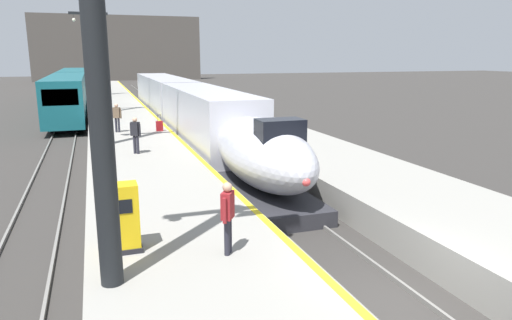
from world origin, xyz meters
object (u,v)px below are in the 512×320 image
(rolling_suitcase, at_px, (159,126))
(regional_train_adjacent, at_px, (71,89))
(station_column_distant, at_px, (91,46))
(passenger_mid_platform, at_px, (228,212))
(highspeed_train_main, at_px, (187,109))
(passenger_far_waiting, at_px, (136,132))
(passenger_near_edge, at_px, (117,115))
(station_column_mid, at_px, (90,27))
(station_column_far, at_px, (90,33))
(ticket_machine_yellow, at_px, (123,220))

(rolling_suitcase, bearing_deg, regional_train_adjacent, 103.48)
(station_column_distant, height_order, passenger_mid_platform, station_column_distant)
(highspeed_train_main, relative_size, passenger_far_waiting, 23.22)
(passenger_near_edge, distance_m, passenger_mid_platform, 18.85)
(station_column_mid, bearing_deg, passenger_mid_platform, -79.99)
(station_column_mid, bearing_deg, regional_train_adjacent, 94.54)
(station_column_mid, bearing_deg, passenger_far_waiting, -56.54)
(station_column_distant, bearing_deg, highspeed_train_main, -76.00)
(station_column_far, height_order, ticket_machine_yellow, station_column_far)
(passenger_mid_platform, bearing_deg, passenger_near_edge, 94.41)
(rolling_suitcase, bearing_deg, passenger_near_edge, 171.56)
(highspeed_train_main, height_order, passenger_near_edge, highspeed_train_main)
(station_column_mid, height_order, passenger_near_edge, station_column_mid)
(passenger_mid_platform, bearing_deg, station_column_mid, 100.01)
(station_column_mid, distance_m, passenger_far_waiting, 5.56)
(station_column_distant, relative_size, ticket_machine_yellow, 5.67)
(passenger_near_edge, height_order, passenger_far_waiting, same)
(highspeed_train_main, height_order, ticket_machine_yellow, highspeed_train_main)
(station_column_far, xyz_separation_m, station_column_distant, (-0.00, 17.19, -0.61))
(regional_train_adjacent, xyz_separation_m, ticket_machine_yellow, (2.55, -41.29, -0.34))
(passenger_near_edge, bearing_deg, regional_train_adjacent, 98.05)
(rolling_suitcase, bearing_deg, passenger_mid_platform, -92.92)
(passenger_near_edge, relative_size, ticket_machine_yellow, 1.06)
(passenger_near_edge, distance_m, passenger_far_waiting, 6.69)
(station_column_mid, bearing_deg, rolling_suitcase, 47.92)
(passenger_near_edge, relative_size, rolling_suitcase, 1.72)
(passenger_near_edge, distance_m, rolling_suitcase, 2.51)
(rolling_suitcase, xyz_separation_m, ticket_machine_yellow, (-3.16, -17.47, 0.44))
(regional_train_adjacent, bearing_deg, station_column_distant, 57.24)
(station_column_mid, relative_size, ticket_machine_yellow, 5.98)
(station_column_mid, height_order, rolling_suitcase, station_column_mid)
(passenger_mid_platform, bearing_deg, ticket_machine_yellow, 156.52)
(station_column_mid, relative_size, passenger_mid_platform, 5.66)
(highspeed_train_main, bearing_deg, regional_train_adjacent, 111.81)
(station_column_mid, relative_size, passenger_far_waiting, 5.66)
(station_column_distant, height_order, passenger_near_edge, station_column_distant)
(passenger_mid_platform, height_order, ticket_machine_yellow, passenger_mid_platform)
(regional_train_adjacent, bearing_deg, passenger_mid_platform, -83.56)
(station_column_far, xyz_separation_m, ticket_machine_yellow, (0.35, -27.52, -5.33))
(regional_train_adjacent, relative_size, station_column_far, 3.58)
(passenger_mid_platform, xyz_separation_m, rolling_suitcase, (0.94, 18.44, -0.69))
(rolling_suitcase, bearing_deg, station_column_mid, -132.08)
(station_column_mid, distance_m, rolling_suitcase, 7.54)
(passenger_far_waiting, bearing_deg, regional_train_adjacent, 97.19)
(station_column_far, bearing_deg, rolling_suitcase, -70.75)
(regional_train_adjacent, height_order, rolling_suitcase, regional_train_adjacent)
(station_column_mid, bearing_deg, ticket_machine_yellow, -88.52)
(regional_train_adjacent, bearing_deg, passenger_near_edge, -81.95)
(highspeed_train_main, height_order, passenger_far_waiting, highspeed_train_main)
(regional_train_adjacent, distance_m, passenger_near_edge, 23.70)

